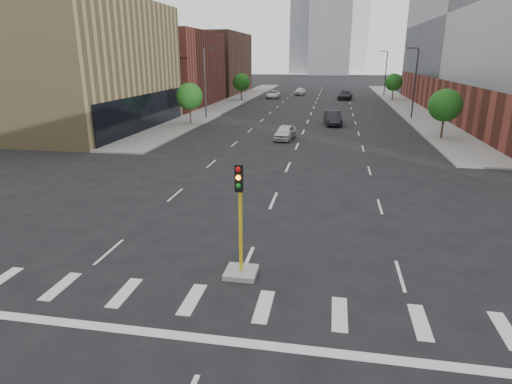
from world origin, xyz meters
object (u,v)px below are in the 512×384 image
(car_near_left, at_px, (285,132))
(car_mid_right, at_px, (333,118))
(median_traffic_signal, at_px, (241,252))
(car_distant, at_px, (300,91))
(car_deep_right, at_px, (345,95))
(car_far_left, at_px, (273,94))

(car_near_left, distance_m, car_mid_right, 11.53)
(median_traffic_signal, relative_size, car_near_left, 1.03)
(car_near_left, height_order, car_mid_right, car_mid_right)
(car_near_left, bearing_deg, car_distant, 98.84)
(car_mid_right, relative_size, car_deep_right, 0.86)
(car_near_left, bearing_deg, car_far_left, 105.46)
(car_far_left, xyz_separation_m, car_deep_right, (14.16, -0.51, 0.11))
(median_traffic_signal, distance_m, car_near_left, 28.27)
(car_near_left, xyz_separation_m, car_far_left, (-7.37, 44.08, 0.01))
(car_near_left, xyz_separation_m, car_deep_right, (6.79, 43.57, 0.12))
(car_near_left, xyz_separation_m, car_mid_right, (4.67, 10.54, 0.10))
(car_near_left, relative_size, car_mid_right, 0.85)
(median_traffic_signal, relative_size, car_deep_right, 0.75)
(median_traffic_signal, distance_m, car_distant, 80.79)
(car_mid_right, bearing_deg, car_near_left, -120.59)
(median_traffic_signal, relative_size, car_far_left, 0.83)
(car_far_left, relative_size, car_distant, 1.14)
(car_far_left, bearing_deg, car_near_left, -81.73)
(car_near_left, bearing_deg, car_deep_right, 87.11)
(car_deep_right, bearing_deg, median_traffic_signal, -85.81)
(car_far_left, bearing_deg, median_traffic_signal, -84.23)
(median_traffic_signal, height_order, car_distant, median_traffic_signal)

